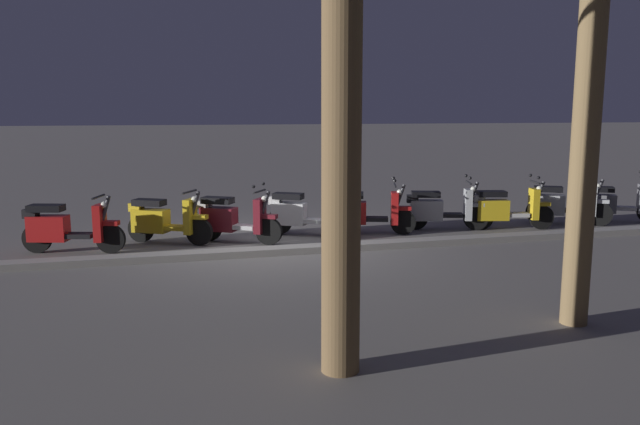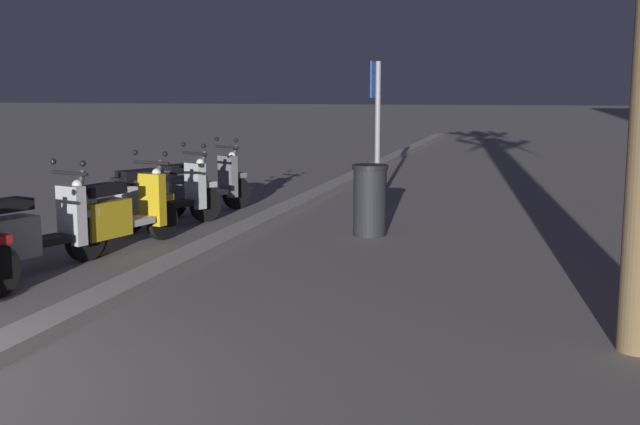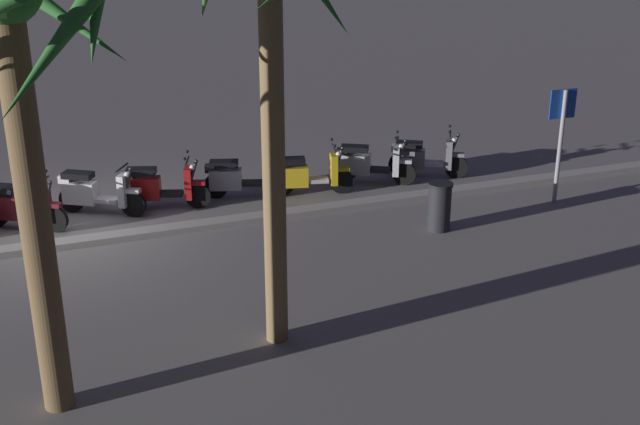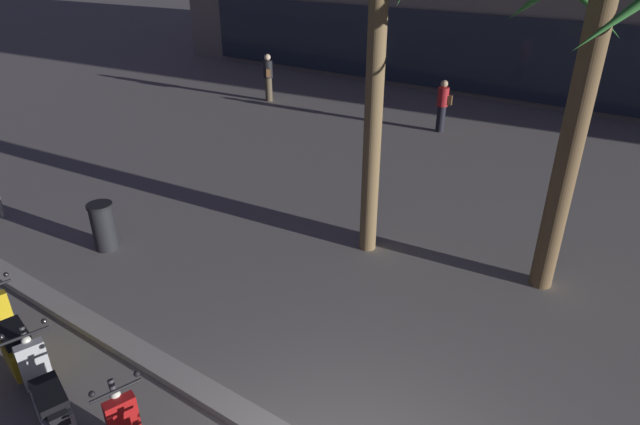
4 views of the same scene
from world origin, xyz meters
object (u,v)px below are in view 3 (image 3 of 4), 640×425
(scooter_silver_mid_rear, at_px, (368,163))
(litter_bin, at_px, (439,206))
(scooter_silver_mid_front, at_px, (239,178))
(palm_tree_near_sign, at_px, (17,84))
(scooter_yellow_far_back, at_px, (305,175))
(scooter_red_last_in_row, at_px, (157,187))
(scooter_grey_tail_end, at_px, (422,158))
(crossing_sign, at_px, (561,133))
(scooter_white_lead_nearest, at_px, (94,192))
(palm_tree_by_mall_entrance, at_px, (272,17))
(scooter_maroon_second_in_line, at_px, (16,206))

(scooter_silver_mid_rear, distance_m, litter_bin, 2.97)
(scooter_silver_mid_front, relative_size, palm_tree_near_sign, 0.31)
(palm_tree_near_sign, bearing_deg, litter_bin, -154.12)
(scooter_yellow_far_back, bearing_deg, scooter_silver_mid_front, -12.86)
(palm_tree_near_sign, bearing_deg, scooter_red_last_in_row, -110.29)
(scooter_grey_tail_end, distance_m, crossing_sign, 3.26)
(palm_tree_near_sign, bearing_deg, scooter_yellow_far_back, -131.39)
(scooter_white_lead_nearest, xyz_separation_m, crossing_sign, (-9.10, 2.67, 1.04))
(scooter_red_last_in_row, height_order, palm_tree_by_mall_entrance, palm_tree_by_mall_entrance)
(litter_bin, bearing_deg, scooter_red_last_in_row, -31.64)
(palm_tree_near_sign, bearing_deg, scooter_silver_mid_front, -122.17)
(scooter_grey_tail_end, distance_m, palm_tree_near_sign, 11.27)
(scooter_yellow_far_back, distance_m, scooter_maroon_second_in_line, 5.84)
(scooter_white_lead_nearest, relative_size, palm_tree_by_mall_entrance, 0.27)
(scooter_red_last_in_row, relative_size, crossing_sign, 0.74)
(scooter_silver_mid_rear, height_order, palm_tree_by_mall_entrance, palm_tree_by_mall_entrance)
(scooter_white_lead_nearest, height_order, palm_tree_near_sign, palm_tree_near_sign)
(palm_tree_near_sign, bearing_deg, palm_tree_by_mall_entrance, -168.38)
(scooter_silver_mid_rear, height_order, palm_tree_near_sign, palm_tree_near_sign)
(scooter_silver_mid_rear, bearing_deg, scooter_red_last_in_row, -0.44)
(scooter_maroon_second_in_line, relative_size, litter_bin, 1.65)
(scooter_maroon_second_in_line, height_order, crossing_sign, crossing_sign)
(scooter_yellow_far_back, bearing_deg, scooter_maroon_second_in_line, -1.23)
(scooter_yellow_far_back, distance_m, scooter_white_lead_nearest, 4.37)
(scooter_silver_mid_front, height_order, palm_tree_near_sign, palm_tree_near_sign)
(palm_tree_by_mall_entrance, height_order, palm_tree_near_sign, palm_tree_by_mall_entrance)
(scooter_grey_tail_end, height_order, scooter_white_lead_nearest, scooter_grey_tail_end)
(scooter_grey_tail_end, xyz_separation_m, scooter_maroon_second_in_line, (8.74, 0.10, 0.02))
(scooter_silver_mid_rear, bearing_deg, scooter_maroon_second_in_line, 0.85)
(scooter_red_last_in_row, relative_size, litter_bin, 1.87)
(litter_bin, bearing_deg, scooter_white_lead_nearest, -27.26)
(litter_bin, bearing_deg, crossing_sign, -170.70)
(scooter_red_last_in_row, bearing_deg, crossing_sign, 162.24)
(scooter_maroon_second_in_line, relative_size, palm_tree_by_mall_entrance, 0.26)
(scooter_silver_mid_front, height_order, scooter_maroon_second_in_line, same)
(scooter_silver_mid_rear, distance_m, scooter_yellow_far_back, 1.58)
(scooter_silver_mid_rear, distance_m, crossing_sign, 4.17)
(scooter_silver_mid_rear, height_order, scooter_yellow_far_back, same)
(scooter_silver_mid_front, xyz_separation_m, palm_tree_by_mall_entrance, (1.01, 5.94, 4.19))
(palm_tree_near_sign, distance_m, litter_bin, 8.90)
(scooter_white_lead_nearest, bearing_deg, crossing_sign, 163.67)
(scooter_maroon_second_in_line, bearing_deg, palm_tree_near_sign, 92.80)
(scooter_silver_mid_front, bearing_deg, scooter_white_lead_nearest, -2.07)
(scooter_white_lead_nearest, height_order, litter_bin, scooter_white_lead_nearest)
(crossing_sign, distance_m, litter_bin, 3.19)
(scooter_red_last_in_row, bearing_deg, scooter_yellow_far_back, 175.01)
(crossing_sign, xyz_separation_m, palm_tree_near_sign, (10.27, 4.02, 2.66))
(scooter_silver_mid_front, xyz_separation_m, palm_tree_near_sign, (4.14, 6.58, 3.71))
(scooter_maroon_second_in_line, height_order, palm_tree_near_sign, palm_tree_near_sign)
(scooter_silver_mid_front, height_order, crossing_sign, crossing_sign)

